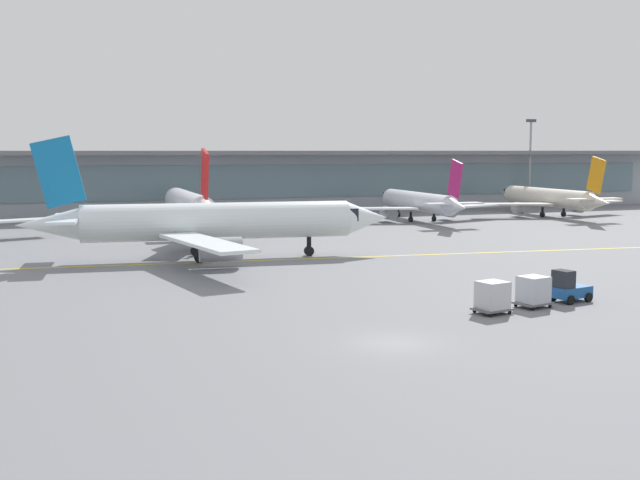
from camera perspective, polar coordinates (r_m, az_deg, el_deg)
The scene contains 11 objects.
ground_plane at distance 39.33m, azimuth 5.50°, elevation -7.60°, with size 400.00×400.00×0.00m, color slate.
taxiway_centreline_stripe at distance 67.58m, azimuth -7.17°, elevation -1.60°, with size 110.00×0.36×0.01m, color yellow.
terminal_concourse at distance 118.17m, azimuth -11.10°, elevation 4.25°, with size 177.73×11.00×9.60m.
gate_airplane_2 at distance 96.99m, azimuth -9.73°, elevation 2.63°, with size 27.89×29.89×9.93m.
gate_airplane_3 at distance 106.46m, azimuth 7.35°, elevation 2.80°, with size 24.16×25.90×8.60m.
gate_airplane_4 at distance 118.21m, azimuth 16.60°, elevation 3.00°, with size 24.98×26.78×8.89m.
taxiing_regional_jet at distance 69.10m, azimuth -7.90°, elevation 1.31°, with size 33.05×30.61×10.94m.
baggage_tug at distance 51.75m, azimuth 17.97°, elevation -3.42°, with size 2.85×2.10×2.10m.
cargo_dolly_lead at distance 49.32m, azimuth 15.55°, elevation -3.64°, with size 2.41×2.04×1.94m.
cargo_dolly_trailing at distance 46.86m, azimuth 12.68°, elevation -4.09°, with size 2.41×2.04×1.94m.
apron_light_mast_1 at distance 133.84m, azimuth 15.32°, elevation 5.77°, with size 1.80×0.36×14.82m.
Camera 1 is at (-15.72, -34.72, 9.68)m, focal length 43.12 mm.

